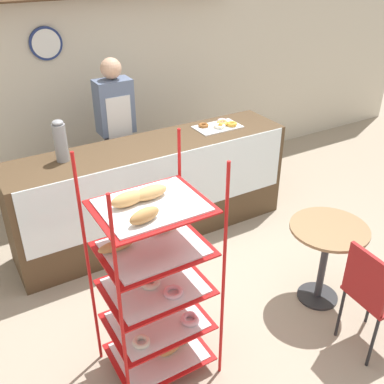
# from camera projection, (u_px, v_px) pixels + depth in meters

# --- Properties ---
(ground_plane) EXTENTS (14.00, 14.00, 0.00)m
(ground_plane) POSITION_uv_depth(u_px,v_px,m) (216.00, 299.00, 3.90)
(ground_plane) COLOR gray
(back_wall) EXTENTS (10.00, 0.30, 2.70)m
(back_wall) POSITION_uv_depth(u_px,v_px,m) (101.00, 78.00, 5.04)
(back_wall) COLOR beige
(back_wall) RESTS_ON ground_plane
(display_counter) EXTENTS (2.81, 0.63, 1.02)m
(display_counter) POSITION_uv_depth(u_px,v_px,m) (154.00, 190.00, 4.54)
(display_counter) COLOR #4C3823
(display_counter) RESTS_ON ground_plane
(pastry_rack) EXTENTS (0.72, 0.58, 1.68)m
(pastry_rack) POSITION_uv_depth(u_px,v_px,m) (155.00, 282.00, 2.93)
(pastry_rack) COLOR #B71414
(pastry_rack) RESTS_ON ground_plane
(person_worker) EXTENTS (0.36, 0.23, 1.74)m
(person_worker) POSITION_uv_depth(u_px,v_px,m) (117.00, 134.00, 4.66)
(person_worker) COLOR #282833
(person_worker) RESTS_ON ground_plane
(cafe_table) EXTENTS (0.63, 0.63, 0.73)m
(cafe_table) POSITION_uv_depth(u_px,v_px,m) (326.00, 246.00, 3.66)
(cafe_table) COLOR #262628
(cafe_table) RESTS_ON ground_plane
(cafe_chair) EXTENTS (0.40, 0.40, 0.90)m
(cafe_chair) POSITION_uv_depth(u_px,v_px,m) (372.00, 290.00, 3.18)
(cafe_chair) COLOR black
(cafe_chair) RESTS_ON ground_plane
(coffee_carafe) EXTENTS (0.11, 0.11, 0.38)m
(coffee_carafe) POSITION_uv_depth(u_px,v_px,m) (60.00, 141.00, 3.88)
(coffee_carafe) COLOR gray
(coffee_carafe) RESTS_ON display_counter
(donut_tray_counter) EXTENTS (0.48, 0.29, 0.05)m
(donut_tray_counter) POSITION_uv_depth(u_px,v_px,m) (220.00, 125.00, 4.67)
(donut_tray_counter) COLOR white
(donut_tray_counter) RESTS_ON display_counter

